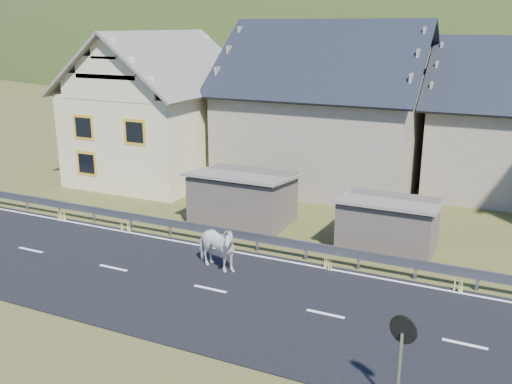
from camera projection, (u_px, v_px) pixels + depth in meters
The scene contains 12 objects.
ground at pixel (210, 290), 18.88m from camera, with size 160.00×160.00×0.00m, color #42471C.
road at pixel (210, 290), 18.87m from camera, with size 60.00×7.00×0.04m, color black.
lane_markings at pixel (210, 289), 18.87m from camera, with size 60.00×6.60×0.01m, color silver.
guardrail at pixel (257, 238), 21.92m from camera, with size 28.10×0.09×0.75m.
shed_left at pixel (243, 199), 25.03m from camera, with size 4.30×3.30×2.40m, color brown.
shed_right at pixel (388, 226), 21.98m from camera, with size 3.80×2.90×2.20m, color brown.
house_cream at pixel (159, 100), 32.14m from camera, with size 7.80×9.80×8.30m.
house_stone_a at pixel (328, 98), 31.01m from camera, with size 10.80×9.80×8.90m.
mountain at pixel (509, 119), 178.84m from camera, with size 440.00×280.00×260.00m, color #2A3F16.
conifer_patch at pixel (236, 35), 135.12m from camera, with size 76.00×50.00×28.00m, color black.
horse at pixel (215, 247), 20.16m from camera, with size 2.05×0.93×1.73m, color white.
traffic_mirror at pixel (402, 342), 12.51m from camera, with size 0.64×0.27×2.39m.
Camera 1 is at (8.67, -14.92, 8.45)m, focal length 40.00 mm.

